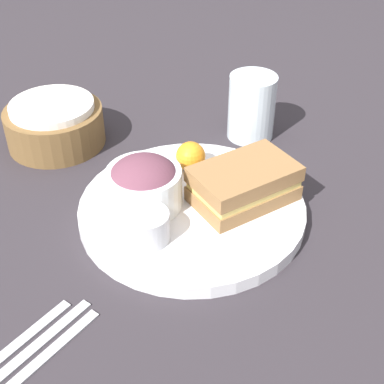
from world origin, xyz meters
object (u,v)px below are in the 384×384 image
(bread_basket, at_px, (55,124))
(knife, at_px, (17,361))
(sandwich, at_px, (244,184))
(salad_bowl, at_px, (144,184))
(drink_glass, at_px, (252,107))
(spoon, at_px, (6,352))
(fork, at_px, (29,370))
(dressing_cup, at_px, (147,226))
(plate, at_px, (192,209))

(bread_basket, xyz_separation_m, knife, (-0.18, -0.39, -0.03))
(sandwich, distance_m, salad_bowl, 0.14)
(drink_glass, xyz_separation_m, spoon, (-0.48, -0.23, -0.05))
(knife, distance_m, spoon, 0.02)
(sandwich, relative_size, knife, 0.70)
(drink_glass, distance_m, bread_basket, 0.33)
(spoon, bearing_deg, fork, 90.00)
(sandwich, bearing_deg, dressing_cup, -178.18)
(dressing_cup, xyz_separation_m, spoon, (-0.20, -0.07, -0.04))
(plate, distance_m, bread_basket, 0.30)
(drink_glass, relative_size, fork, 0.57)
(sandwich, height_order, knife, sandwich)
(salad_bowl, bearing_deg, spoon, -150.40)
(dressing_cup, distance_m, bread_basket, 0.31)
(drink_glass, bearing_deg, dressing_cup, -149.17)
(plate, xyz_separation_m, spoon, (-0.29, -0.10, -0.01))
(plate, bearing_deg, salad_bowl, 150.59)
(knife, bearing_deg, fork, 90.00)
(bread_basket, bearing_deg, sandwich, -61.81)
(bread_basket, distance_m, spoon, 0.42)
(bread_basket, bearing_deg, drink_glass, -26.31)
(plate, distance_m, fork, 0.30)
(salad_bowl, height_order, drink_glass, drink_glass)
(plate, height_order, spoon, plate)
(sandwich, bearing_deg, plate, 157.26)
(sandwich, relative_size, spoon, 0.82)
(dressing_cup, bearing_deg, fork, -151.94)
(bread_basket, height_order, fork, bread_basket)
(drink_glass, distance_m, knife, 0.54)
(bread_basket, relative_size, fork, 0.84)
(dressing_cup, relative_size, spoon, 0.34)
(drink_glass, xyz_separation_m, bread_basket, (-0.29, 0.14, -0.02))
(salad_bowl, distance_m, bread_basket, 0.25)
(bread_basket, height_order, knife, bread_basket)
(sandwich, height_order, spoon, sandwich)
(sandwich, xyz_separation_m, salad_bowl, (-0.12, 0.06, 0.01))
(drink_glass, distance_m, spoon, 0.54)
(plate, height_order, knife, plate)
(drink_glass, relative_size, knife, 0.54)
(sandwich, height_order, salad_bowl, salad_bowl)
(plate, relative_size, bread_basket, 1.96)
(salad_bowl, relative_size, drink_glass, 0.93)
(knife, bearing_deg, spoon, -90.00)
(plate, relative_size, sandwich, 2.22)
(plate, relative_size, dressing_cup, 5.41)
(plate, height_order, bread_basket, bread_basket)
(spoon, bearing_deg, knife, 90.00)
(bread_basket, height_order, spoon, bread_basket)
(knife, relative_size, spoon, 1.17)
(salad_bowl, relative_size, spoon, 0.59)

